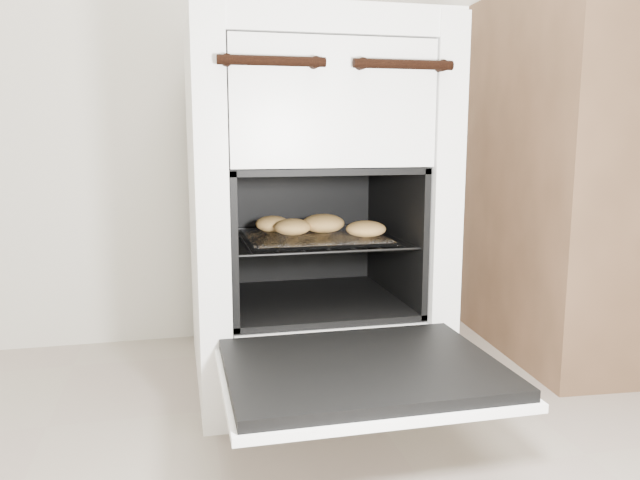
{
  "coord_description": "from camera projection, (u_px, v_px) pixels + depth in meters",
  "views": [
    {
      "loc": [
        -0.39,
        -0.24,
        0.59
      ],
      "look_at": [
        -0.09,
        1.07,
        0.36
      ],
      "focal_mm": 35.0,
      "sensor_mm": 36.0,
      "label": 1
    }
  ],
  "objects": [
    {
      "name": "stove",
      "position": [
        308.0,
        212.0,
        1.48
      ],
      "size": [
        0.54,
        0.6,
        0.83
      ],
      "color": "white",
      "rests_on": "ground"
    },
    {
      "name": "foil_sheet",
      "position": [
        315.0,
        237.0,
        1.42
      ],
      "size": [
        0.31,
        0.27,
        0.01
      ],
      "primitive_type": "cube",
      "color": "white",
      "rests_on": "oven_rack"
    },
    {
      "name": "oven_rack",
      "position": [
        313.0,
        238.0,
        1.44
      ],
      "size": [
        0.39,
        0.38,
        0.01
      ],
      "color": "black",
      "rests_on": "stove"
    },
    {
      "name": "baked_rolls",
      "position": [
        316.0,
        225.0,
        1.44
      ],
      "size": [
        0.3,
        0.23,
        0.04
      ],
      "color": "tan",
      "rests_on": "foil_sheet"
    },
    {
      "name": "oven_door",
      "position": [
        362.0,
        372.0,
        1.08
      ],
      "size": [
        0.49,
        0.38,
        0.03
      ],
      "color": "black",
      "rests_on": "stove"
    }
  ]
}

